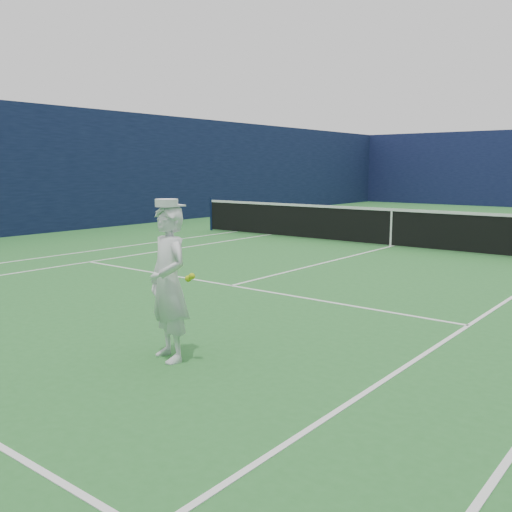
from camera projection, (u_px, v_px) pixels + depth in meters
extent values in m
plane|color=#2A702E|center=(391.00, 247.00, 14.95)|extent=(80.00, 80.00, 0.00)
cube|color=white|center=(232.00, 232.00, 18.31)|extent=(0.06, 23.83, 0.01)
cube|color=white|center=(266.00, 235.00, 17.47)|extent=(0.06, 23.77, 0.01)
cube|color=white|center=(470.00, 227.00, 19.91)|extent=(8.23, 0.06, 0.01)
cube|color=white|center=(231.00, 286.00, 9.99)|extent=(8.23, 0.06, 0.01)
cube|color=white|center=(391.00, 247.00, 14.95)|extent=(0.06, 12.80, 0.01)
cube|color=white|center=(512.00, 217.00, 24.05)|extent=(0.06, 0.30, 0.01)
cube|color=#0F1739|center=(138.00, 169.00, 20.78)|extent=(0.12, 36.12, 4.00)
cylinder|color=#141E4C|center=(211.00, 214.00, 18.79)|extent=(0.09, 0.09, 1.07)
cube|color=black|center=(391.00, 228.00, 14.88)|extent=(12.79, 0.02, 0.92)
cube|color=white|center=(392.00, 210.00, 14.80)|extent=(12.79, 0.04, 0.07)
cube|color=white|center=(391.00, 229.00, 14.88)|extent=(0.05, 0.03, 0.94)
imported|color=white|center=(168.00, 283.00, 6.05)|extent=(0.70, 0.56, 1.67)
cylinder|color=white|center=(167.00, 203.00, 5.92)|extent=(0.24, 0.24, 0.08)
cube|color=white|center=(178.00, 205.00, 5.99)|extent=(0.20, 0.15, 0.02)
cylinder|color=navy|center=(164.00, 276.00, 6.32)|extent=(0.06, 0.10, 0.22)
cube|color=navy|center=(168.00, 291.00, 6.39)|extent=(0.03, 0.03, 0.14)
torus|color=navy|center=(174.00, 309.00, 6.44)|extent=(0.31, 0.18, 0.29)
cube|color=beige|center=(174.00, 309.00, 6.44)|extent=(0.21, 0.07, 0.30)
sphere|color=#C5D718|center=(188.00, 279.00, 5.88)|extent=(0.07, 0.07, 0.07)
sphere|color=#C5D718|center=(192.00, 276.00, 5.85)|extent=(0.07, 0.07, 0.07)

